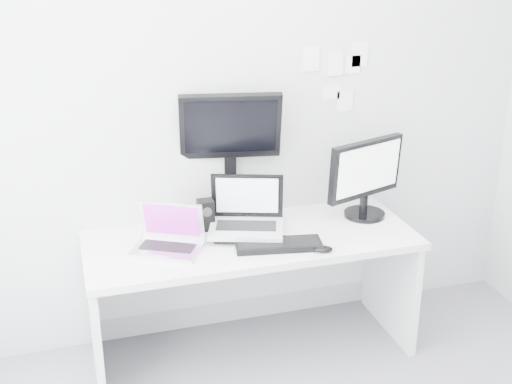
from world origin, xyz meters
TOP-DOWN VIEW (x-y plane):
  - back_wall at (0.00, 1.60)m, footprint 3.60×0.00m
  - desk at (0.00, 1.25)m, footprint 1.80×0.70m
  - macbook at (-0.47, 1.21)m, footprint 0.43×0.39m
  - speaker at (-0.21, 1.43)m, footprint 0.11×0.11m
  - dell_laptop at (-0.02, 1.27)m, footprint 0.48×0.42m
  - rear_monitor at (-0.03, 1.56)m, footprint 0.59×0.30m
  - samsung_monitor at (0.72, 1.34)m, footprint 0.57×0.40m
  - keyboard at (0.10, 1.09)m, footprint 0.47×0.23m
  - mouse at (0.31, 0.97)m, footprint 0.11×0.08m
  - wall_note_0 at (0.45, 1.59)m, footprint 0.10×0.00m
  - wall_note_1 at (0.60, 1.59)m, footprint 0.09×0.00m
  - wall_note_2 at (0.75, 1.59)m, footprint 0.10×0.00m
  - wall_note_3 at (0.58, 1.59)m, footprint 0.11×0.00m
  - wall_note_4 at (0.71, 1.59)m, footprint 0.09×0.00m
  - wall_note_5 at (0.67, 1.59)m, footprint 0.10×0.00m

SIDE VIEW (x-z plane):
  - desk at x=0.00m, z-range 0.00..0.73m
  - keyboard at x=0.10m, z-range 0.73..0.76m
  - mouse at x=0.31m, z-range 0.73..0.76m
  - speaker at x=-0.21m, z-range 0.73..0.90m
  - macbook at x=-0.47m, z-range 0.73..0.99m
  - dell_laptop at x=-0.02m, z-range 0.73..1.06m
  - samsung_monitor at x=0.72m, z-range 0.73..1.21m
  - rear_monitor at x=-0.03m, z-range 0.73..1.50m
  - back_wall at x=0.00m, z-range -0.45..3.15m
  - wall_note_5 at x=0.67m, z-range 1.30..1.42m
  - wall_note_3 at x=0.58m, z-range 1.38..1.46m
  - wall_note_4 at x=0.71m, z-range 1.52..1.63m
  - wall_note_1 at x=0.60m, z-range 1.52..1.65m
  - wall_note_0 at x=0.45m, z-range 1.55..1.69m
  - wall_note_2 at x=0.75m, z-range 1.56..1.70m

